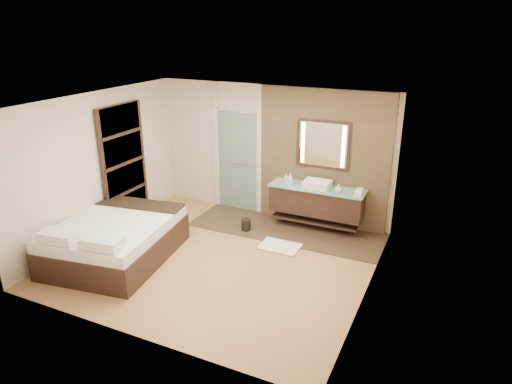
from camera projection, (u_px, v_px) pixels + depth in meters
The scene contains 15 objects.
floor at pixel (220, 259), 7.86m from camera, with size 5.00×5.00×0.00m, color #9C6D41.
tile_strip at pixel (286, 229), 8.98m from camera, with size 3.80×1.30×0.01m, color #31261B.
stone_wall at pixel (323, 159), 8.83m from camera, with size 2.60×0.08×2.70m, color tan.
vanity at pixel (317, 201), 8.85m from camera, with size 1.85×0.55×0.88m.
mirror_unit at pixel (323, 145), 8.68m from camera, with size 1.06×0.04×0.96m.
frosted_door at pixel (238, 158), 9.62m from camera, with size 1.10×0.12×2.70m.
shoji_partition at pixel (124, 165), 8.90m from camera, with size 0.06×1.20×2.40m.
bed at pixel (115, 240), 7.81m from camera, with size 2.04×2.41×0.84m.
bath_mat at pixel (280, 246), 8.28m from camera, with size 0.72×0.50×0.02m, color white.
waste_bin at pixel (246, 225), 8.92m from camera, with size 0.19×0.19×0.23m, color black.
tissue_box at pixel (358, 194), 8.26m from camera, with size 0.12×0.12×0.10m, color white.
soap_bottle_a at pixel (290, 179), 8.84m from camera, with size 0.09×0.09×0.24m, color silver.
soap_bottle_b at pixel (286, 178), 9.04m from camera, with size 0.07×0.07×0.15m, color #B2B2B2.
soap_bottle_c at pixel (338, 188), 8.44m from camera, with size 0.13×0.13×0.17m, color #BBECE6.
cup at pixel (360, 191), 8.41m from camera, with size 0.13×0.13×0.10m, color white.
Camera 1 is at (3.49, -6.04, 3.86)m, focal length 32.00 mm.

